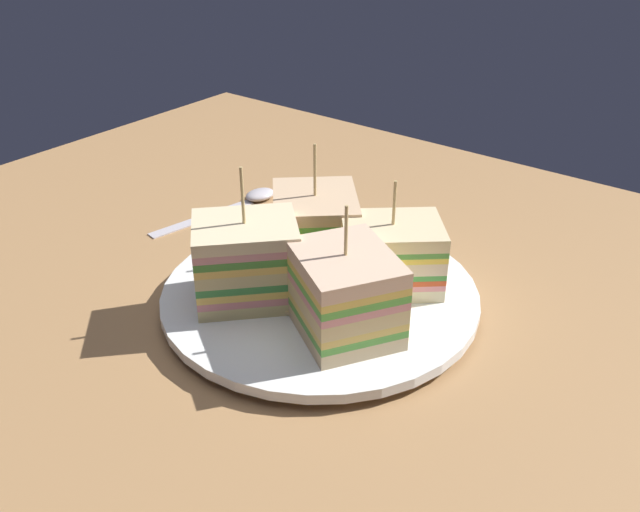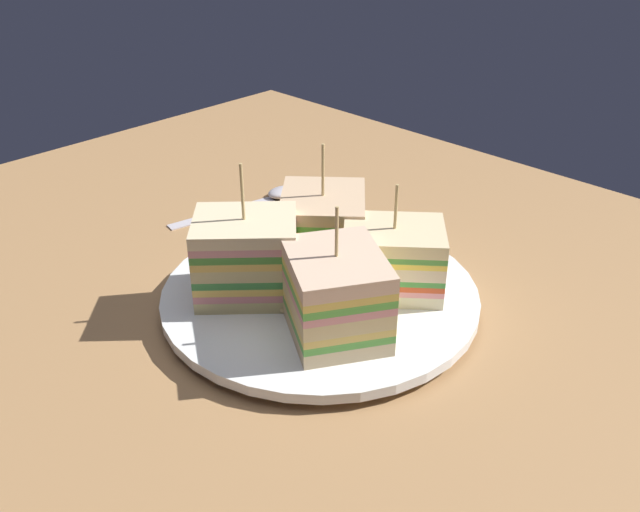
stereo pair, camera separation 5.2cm
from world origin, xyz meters
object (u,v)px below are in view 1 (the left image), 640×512
chip_pile (296,289)px  spoon (243,202)px  sandwich_wedge_0 (315,226)px  sandwich_wedge_2 (344,293)px  sandwich_wedge_3 (391,255)px  sandwich_wedge_1 (247,261)px  plate (320,296)px

chip_pile → spoon: chip_pile is taller
sandwich_wedge_0 → spoon: (-13.74, 5.59, -3.79)cm
sandwich_wedge_2 → sandwich_wedge_3: (-0.74, 7.09, -0.41)cm
chip_pile → spoon: (-16.59, 11.67, -1.78)cm
sandwich_wedge_1 → sandwich_wedge_2: sandwich_wedge_1 is taller
sandwich_wedge_0 → sandwich_wedge_3: bearing=47.6°
sandwich_wedge_3 → sandwich_wedge_1: bearing=6.8°
plate → sandwich_wedge_1: size_ratio=2.31×
sandwich_wedge_3 → chip_pile: (-4.61, -5.95, -1.90)cm
spoon → sandwich_wedge_0: bearing=-101.1°
sandwich_wedge_0 → plate: bearing=0.4°
sandwich_wedge_3 → chip_pile: sandwich_wedge_3 is taller
sandwich_wedge_3 → spoon: size_ratio=0.66×
spoon → sandwich_wedge_3: bearing=-94.0°
sandwich_wedge_0 → sandwich_wedge_1: 8.22cm
sandwich_wedge_0 → spoon: 15.31cm
sandwich_wedge_2 → chip_pile: bearing=19.8°
sandwich_wedge_3 → chip_pile: 7.77cm
sandwich_wedge_2 → sandwich_wedge_3: size_ratio=1.03×
plate → sandwich_wedge_1: bearing=-131.9°
sandwich_wedge_2 → chip_pile: (-5.35, 1.14, -2.31)cm
sandwich_wedge_0 → spoon: sandwich_wedge_0 is taller
sandwich_wedge_2 → chip_pile: size_ratio=1.52×
plate → spoon: plate is taller
chip_pile → plate: bearing=67.6°
sandwich_wedge_1 → spoon: (-13.73, 13.80, -4.20)cm
plate → sandwich_wedge_3: sandwich_wedge_3 is taller
plate → chip_pile: size_ratio=3.82×
plate → sandwich_wedge_1: sandwich_wedge_1 is taller
chip_pile → spoon: size_ratio=0.45×
sandwich_wedge_1 → sandwich_wedge_3: size_ratio=1.12×
plate → sandwich_wedge_3: 6.36cm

